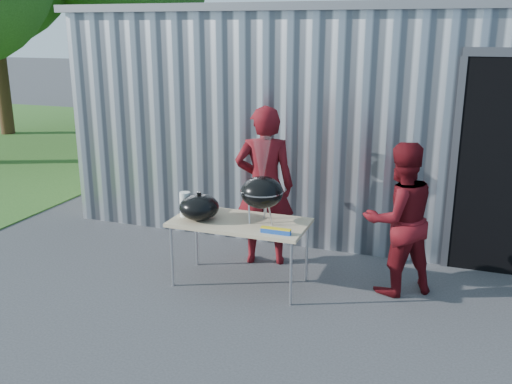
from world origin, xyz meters
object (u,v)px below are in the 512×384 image
at_px(folding_table, 240,224).
at_px(kettle_grill, 262,186).
at_px(person_bystander, 399,219).
at_px(person_cook, 264,186).

distance_m(folding_table, kettle_grill, 0.52).
relative_size(folding_table, person_bystander, 0.90).
distance_m(folding_table, person_cook, 0.75).
relative_size(folding_table, kettle_grill, 1.59).
bearing_deg(folding_table, kettle_grill, 9.12).
height_order(kettle_grill, person_bystander, kettle_grill).
xyz_separation_m(folding_table, person_bystander, (1.67, 0.41, 0.13)).
distance_m(folding_table, person_bystander, 1.73).
bearing_deg(kettle_grill, folding_table, -170.88).
distance_m(kettle_grill, person_cook, 0.71).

